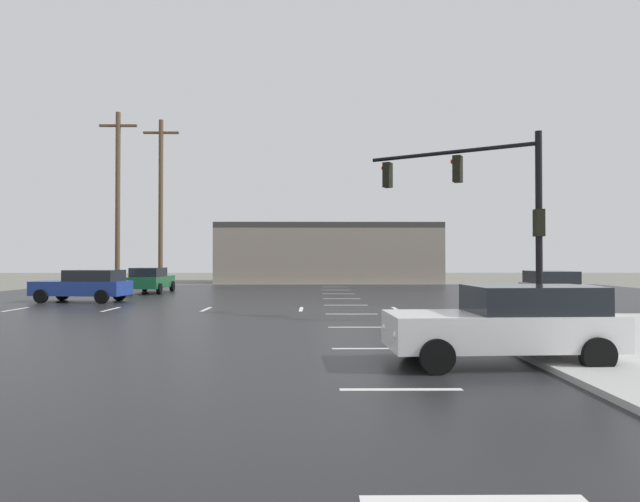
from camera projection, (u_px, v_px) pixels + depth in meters
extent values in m
plane|color=slate|center=(349.00, 310.00, 22.77)|extent=(120.00, 120.00, 0.00)
cube|color=#232326|center=(349.00, 309.00, 22.77)|extent=(44.00, 44.00, 0.02)
cube|color=white|center=(499.00, 316.00, 18.82)|extent=(4.00, 1.60, 0.06)
cube|color=silver|center=(472.00, 499.00, 4.78)|extent=(2.00, 0.15, 0.01)
cube|color=silver|center=(401.00, 390.00, 8.78)|extent=(2.00, 0.15, 0.01)
cube|color=silver|center=(374.00, 349.00, 12.78)|extent=(2.00, 0.15, 0.01)
cube|color=silver|center=(360.00, 327.00, 16.78)|extent=(2.00, 0.15, 0.01)
cube|color=silver|center=(352.00, 314.00, 20.78)|extent=(2.00, 0.15, 0.01)
cube|color=silver|center=(346.00, 305.00, 24.77)|extent=(2.00, 0.15, 0.01)
cube|color=silver|center=(342.00, 299.00, 28.77)|extent=(2.00, 0.15, 0.01)
cube|color=silver|center=(339.00, 294.00, 32.77)|extent=(2.00, 0.15, 0.01)
cube|color=silver|center=(336.00, 290.00, 36.77)|extent=(2.00, 0.15, 0.01)
cube|color=silver|center=(334.00, 287.00, 40.77)|extent=(2.00, 0.15, 0.01)
cube|color=silver|center=(15.00, 309.00, 22.66)|extent=(0.15, 2.00, 0.01)
cube|color=silver|center=(111.00, 309.00, 22.69)|extent=(0.15, 2.00, 0.01)
cube|color=silver|center=(206.00, 309.00, 22.73)|extent=(0.15, 2.00, 0.01)
cube|color=silver|center=(301.00, 309.00, 22.76)|extent=(0.15, 2.00, 0.01)
cube|color=silver|center=(396.00, 309.00, 22.79)|extent=(0.15, 2.00, 0.01)
cube|color=silver|center=(490.00, 309.00, 22.82)|extent=(0.15, 2.00, 0.01)
cube|color=silver|center=(585.00, 309.00, 22.86)|extent=(0.15, 2.00, 0.01)
cube|color=silver|center=(456.00, 320.00, 18.80)|extent=(0.45, 7.00, 0.01)
cylinder|color=black|center=(539.00, 225.00, 17.85)|extent=(0.22, 0.22, 6.24)
cylinder|color=black|center=(449.00, 152.00, 19.45)|extent=(5.22, 3.28, 0.14)
cube|color=black|center=(458.00, 169.00, 19.28)|extent=(0.43, 0.45, 0.95)
sphere|color=red|center=(453.00, 161.00, 19.37)|extent=(0.20, 0.20, 0.20)
cube|color=black|center=(388.00, 175.00, 20.69)|extent=(0.43, 0.45, 0.95)
sphere|color=red|center=(384.00, 168.00, 20.78)|extent=(0.20, 0.20, 0.20)
cube|color=black|center=(539.00, 223.00, 17.85)|extent=(0.28, 0.36, 0.90)
cylinder|color=red|center=(575.00, 317.00, 15.92)|extent=(0.26, 0.26, 0.60)
sphere|color=red|center=(575.00, 304.00, 15.92)|extent=(0.25, 0.25, 0.25)
cylinder|color=red|center=(569.00, 316.00, 15.92)|extent=(0.12, 0.11, 0.11)
cylinder|color=red|center=(581.00, 316.00, 15.92)|extent=(0.12, 0.11, 0.11)
cube|color=gray|center=(328.00, 256.00, 49.66)|extent=(19.70, 8.00, 4.78)
cube|color=#3F3D3A|center=(328.00, 227.00, 49.70)|extent=(19.70, 8.00, 0.50)
cube|color=navy|center=(81.00, 288.00, 26.67)|extent=(4.67, 2.27, 0.70)
cube|color=black|center=(94.00, 276.00, 26.61)|extent=(2.64, 1.91, 0.55)
cylinder|color=black|center=(41.00, 296.00, 25.92)|extent=(0.68, 0.29, 0.66)
cylinder|color=black|center=(62.00, 294.00, 27.71)|extent=(0.68, 0.29, 0.66)
cylinder|color=black|center=(102.00, 297.00, 25.62)|extent=(0.68, 0.29, 0.66)
cylinder|color=black|center=(119.00, 294.00, 27.41)|extent=(0.68, 0.29, 0.66)
sphere|color=white|center=(32.00, 289.00, 26.31)|extent=(0.18, 0.18, 0.18)
sphere|color=white|center=(46.00, 287.00, 27.46)|extent=(0.18, 0.18, 0.18)
cube|color=white|center=(499.00, 330.00, 10.93)|extent=(4.58, 2.02, 0.70)
cube|color=black|center=(532.00, 299.00, 10.98)|extent=(2.55, 1.77, 0.55)
cylinder|color=black|center=(437.00, 356.00, 9.94)|extent=(0.67, 0.25, 0.66)
cylinder|color=black|center=(414.00, 342.00, 11.74)|extent=(0.67, 0.25, 0.66)
cylinder|color=black|center=(598.00, 355.00, 10.12)|extent=(0.67, 0.25, 0.66)
cylinder|color=black|center=(551.00, 340.00, 11.91)|extent=(0.67, 0.25, 0.66)
sphere|color=white|center=(397.00, 335.00, 10.23)|extent=(0.18, 0.18, 0.18)
sphere|color=white|center=(386.00, 328.00, 11.38)|extent=(0.18, 0.18, 0.18)
cube|color=#B7BABF|center=(557.00, 292.00, 23.71)|extent=(1.92, 4.55, 0.70)
cube|color=black|center=(550.00, 277.00, 24.39)|extent=(1.72, 2.52, 0.55)
cylinder|color=black|center=(595.00, 303.00, 22.15)|extent=(0.24, 0.67, 0.66)
cylinder|color=black|center=(550.00, 303.00, 22.19)|extent=(0.24, 0.67, 0.66)
cylinder|color=black|center=(563.00, 297.00, 25.21)|extent=(0.24, 0.67, 0.66)
cylinder|color=black|center=(524.00, 297.00, 25.25)|extent=(0.24, 0.67, 0.66)
sphere|color=white|center=(595.00, 295.00, 21.49)|extent=(0.18, 0.18, 0.18)
sphere|color=white|center=(565.00, 295.00, 21.52)|extent=(0.18, 0.18, 0.18)
cube|color=#195933|center=(152.00, 282.00, 33.91)|extent=(1.85, 4.52, 0.70)
cube|color=black|center=(149.00, 272.00, 33.25)|extent=(1.69, 2.49, 0.55)
cylinder|color=black|center=(145.00, 286.00, 35.42)|extent=(0.23, 0.66, 0.66)
cylinder|color=black|center=(172.00, 286.00, 35.45)|extent=(0.23, 0.66, 0.66)
cylinder|color=black|center=(129.00, 289.00, 32.36)|extent=(0.23, 0.66, 0.66)
cylinder|color=black|center=(159.00, 289.00, 32.39)|extent=(0.23, 0.66, 0.66)
sphere|color=white|center=(153.00, 280.00, 36.10)|extent=(0.18, 0.18, 0.18)
sphere|color=white|center=(170.00, 280.00, 36.12)|extent=(0.18, 0.18, 0.18)
cylinder|color=brown|center=(118.00, 204.00, 31.76)|extent=(0.28, 0.28, 10.79)
cube|color=brown|center=(118.00, 126.00, 31.83)|extent=(2.20, 0.14, 0.14)
cylinder|color=brown|center=(161.00, 207.00, 33.55)|extent=(0.28, 0.28, 10.80)
cube|color=brown|center=(161.00, 133.00, 33.62)|extent=(2.20, 0.14, 0.14)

